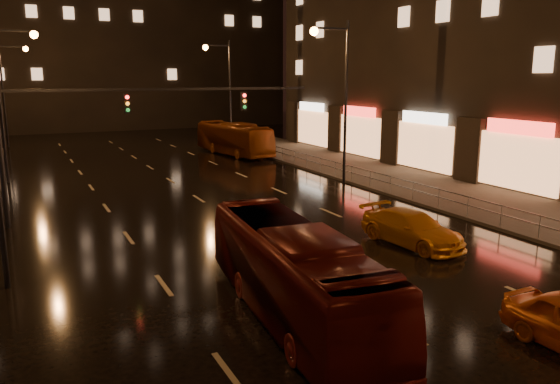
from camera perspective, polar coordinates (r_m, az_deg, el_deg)
name	(u,v)px	position (r m, az deg, el deg)	size (l,w,h in m)	color
ground	(210,206)	(29.07, -7.31, -1.47)	(140.00, 140.00, 0.00)	black
sidewalk_right	(472,199)	(32.01, 19.39, -0.68)	(7.00, 70.00, 0.15)	#38332D
traffic_signal	(105,119)	(27.18, -17.81, 7.24)	(15.31, 0.32, 6.20)	black
railing_right	(391,180)	(31.89, 11.48, 1.23)	(0.05, 56.00, 1.00)	#99999E
bus_red	(294,273)	(15.44, 1.45, -8.41)	(2.23, 9.54, 2.66)	#59110C
bus_curb	(234,139)	(47.97, -4.86, 5.57)	(2.35, 10.06, 2.80)	#863B0D
taxi_far	(412,228)	(22.80, 13.61, -3.70)	(1.91, 4.70, 1.37)	orange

